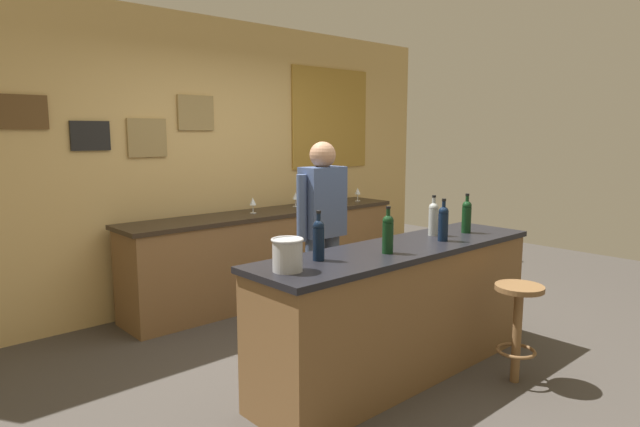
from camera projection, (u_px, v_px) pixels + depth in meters
ground_plane at (358, 356)px, 4.13m from camera, size 10.00×10.00×0.00m
back_wall at (215, 160)px, 5.43m from camera, size 6.00×0.09×2.80m
bar_counter at (400, 311)px, 3.77m from camera, size 2.36×0.60×0.92m
side_counter at (269, 255)px, 5.54m from camera, size 3.08×0.56×0.90m
bartender at (323, 227)px, 4.37m from camera, size 0.52×0.21×1.62m
bar_stool at (518, 317)px, 3.64m from camera, size 0.32×0.32×0.68m
wine_bottle_a at (319, 238)px, 3.27m from camera, size 0.07×0.07×0.31m
wine_bottle_b at (388, 233)px, 3.47m from camera, size 0.07×0.07×0.31m
wine_bottle_c at (443, 222)px, 3.86m from camera, size 0.07×0.07×0.31m
wine_bottle_d at (433, 218)px, 4.07m from camera, size 0.07×0.07×0.31m
wine_bottle_e at (467, 215)px, 4.18m from camera, size 0.07×0.07×0.31m
ice_bucket at (287, 254)px, 3.02m from camera, size 0.19×0.19×0.19m
wine_glass_a at (253, 202)px, 5.34m from camera, size 0.07×0.07×0.16m
wine_glass_b at (295, 196)px, 5.80m from camera, size 0.07×0.07×0.16m
wine_glass_c at (325, 195)px, 5.96m from camera, size 0.07×0.07×0.16m
wine_glass_d at (329, 194)px, 6.06m from camera, size 0.07×0.07×0.16m
wine_glass_e at (358, 192)px, 6.27m from camera, size 0.07×0.07×0.16m
coffee_mug at (339, 198)px, 6.17m from camera, size 0.12×0.08×0.09m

